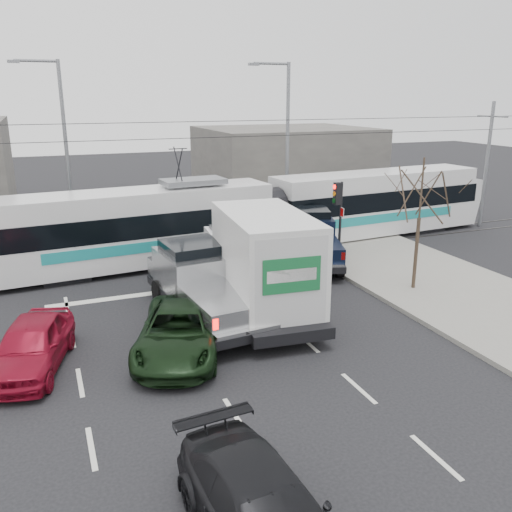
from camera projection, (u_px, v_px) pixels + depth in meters
name	position (u px, v px, depth m)	size (l,w,h in m)	color
ground	(255.00, 351.00, 16.12)	(120.00, 120.00, 0.00)	black
sidewalk_right	(489.00, 306.00, 19.30)	(6.00, 60.00, 0.15)	gray
rails	(175.00, 260.00, 25.01)	(60.00, 1.60, 0.03)	#33302D
building_right	(285.00, 161.00, 41.04)	(12.00, 10.00, 5.00)	slate
bare_tree	(421.00, 194.00, 19.97)	(2.40, 2.40, 5.00)	#47382B
traffic_signal	(338.00, 205.00, 23.42)	(0.44, 0.44, 3.60)	black
street_lamp_near	(284.00, 137.00, 29.72)	(2.38, 0.25, 9.00)	slate
street_lamp_far	(62.00, 140.00, 27.41)	(2.38, 0.25, 9.00)	slate
catenary	(171.00, 176.00, 23.91)	(60.00, 0.20, 7.00)	black
tram	(269.00, 213.00, 26.26)	(25.03, 4.54, 5.08)	silver
silver_pickup	(202.00, 282.00, 18.44)	(2.86, 6.80, 2.40)	black
box_truck	(260.00, 263.00, 18.51)	(3.17, 7.52, 3.66)	black
navy_pickup	(311.00, 238.00, 24.32)	(3.75, 5.90, 2.34)	black
green_car	(179.00, 331.00, 15.82)	(2.29, 4.96, 1.38)	black
red_car	(31.00, 345.00, 14.88)	(1.68, 4.18, 1.42)	maroon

